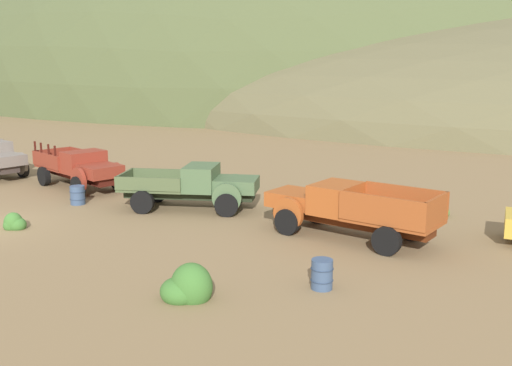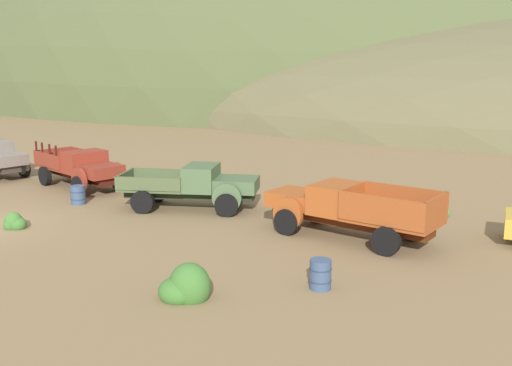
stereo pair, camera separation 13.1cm
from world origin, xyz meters
name	(u,v)px [view 2 (the right image)]	position (x,y,z in m)	size (l,w,h in m)	color
hill_far_right	(262,101)	(-21.15, 68.79, 0.00)	(116.28, 74.65, 55.76)	#4C5633
truck_rust_red	(84,169)	(-1.19, 7.08, 1.00)	(6.05, 3.84, 2.16)	#42140D
truck_weathered_green	(200,186)	(6.03, 6.10, 0.99)	(6.08, 3.70, 1.89)	#232B1B
truck_oxide_orange	(339,208)	(12.53, 4.97, 1.02)	(6.54, 3.21, 1.91)	#51220D
oil_drum_spare	(320,274)	(13.68, -0.08, 0.42)	(0.64, 0.64, 0.84)	#384C6B
oil_drum_foreground	(78,195)	(0.75, 4.51, 0.41)	(0.68, 0.68, 0.82)	#384C6B
bush_between_trucks	(441,213)	(15.42, 9.36, 0.16)	(0.66, 0.60, 0.58)	#4C8438
bush_back_edge	(186,288)	(10.73, -2.31, 0.30)	(1.37, 1.18, 1.26)	#3D702D
bush_near_barrel	(14,223)	(1.30, 0.51, 0.19)	(0.88, 0.71, 0.79)	#3D702D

